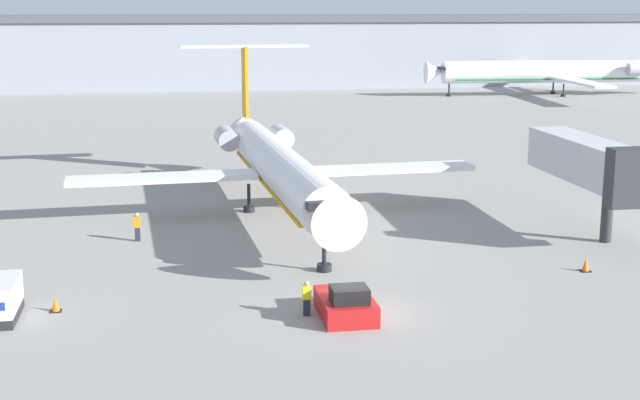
{
  "coord_description": "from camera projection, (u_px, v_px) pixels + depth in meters",
  "views": [
    {
      "loc": [
        -8.24,
        -37.9,
        13.92
      ],
      "look_at": [
        0.0,
        9.64,
        3.41
      ],
      "focal_mm": 50.0,
      "sensor_mm": 36.0,
      "label": 1
    }
  ],
  "objects": [
    {
      "name": "traffic_cone_right",
      "position": [
        586.0,
        265.0,
        47.72
      ],
      "size": [
        0.55,
        0.55,
        0.73
      ],
      "color": "black",
      "rests_on": "ground"
    },
    {
      "name": "airplane_main",
      "position": [
        277.0,
        164.0,
        60.47
      ],
      "size": [
        28.08,
        33.54,
        10.81
      ],
      "color": "white",
      "rests_on": "ground"
    },
    {
      "name": "airplane_parked_far_left",
      "position": [
        552.0,
        72.0,
        141.35
      ],
      "size": [
        39.9,
        39.15,
        10.63
      ],
      "color": "white",
      "rests_on": "ground"
    },
    {
      "name": "pushback_tug",
      "position": [
        346.0,
        304.0,
        40.67
      ],
      "size": [
        2.37,
        3.89,
        1.67
      ],
      "color": "#B21919",
      "rests_on": "ground"
    },
    {
      "name": "terminal_building",
      "position": [
        212.0,
        51.0,
        155.02
      ],
      "size": [
        180.0,
        16.8,
        12.46
      ],
      "color": "#8C939E",
      "rests_on": "ground"
    },
    {
      "name": "worker_near_tug",
      "position": [
        307.0,
        298.0,
        40.78
      ],
      "size": [
        0.4,
        0.24,
        1.65
      ],
      "color": "#232838",
      "rests_on": "ground"
    },
    {
      "name": "traffic_cone_left",
      "position": [
        56.0,
        304.0,
        41.44
      ],
      "size": [
        0.52,
        0.52,
        0.73
      ],
      "color": "black",
      "rests_on": "ground"
    },
    {
      "name": "ground_plane",
      "position": [
        356.0,
        316.0,
        40.83
      ],
      "size": [
        600.0,
        600.0,
        0.0
      ],
      "primitive_type": "plane",
      "color": "gray"
    },
    {
      "name": "worker_by_wing",
      "position": [
        137.0,
        226.0,
        53.74
      ],
      "size": [
        0.4,
        0.25,
        1.76
      ],
      "color": "#232838",
      "rests_on": "ground"
    },
    {
      "name": "jet_bridge",
      "position": [
        591.0,
        162.0,
        55.24
      ],
      "size": [
        3.2,
        12.69,
        6.19
      ],
      "color": "#2D2D33",
      "rests_on": "ground"
    }
  ]
}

